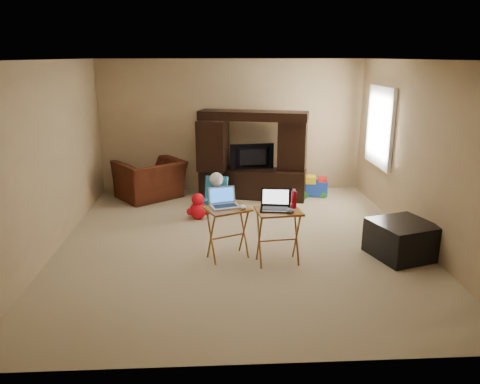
{
  "coord_description": "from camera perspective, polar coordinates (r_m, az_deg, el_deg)",
  "views": [
    {
      "loc": [
        -0.33,
        -6.18,
        2.54
      ],
      "look_at": [
        0.0,
        -0.2,
        0.8
      ],
      "focal_mm": 35.0,
      "sensor_mm": 36.0,
      "label": 1
    }
  ],
  "objects": [
    {
      "name": "floor",
      "position": [
        6.69,
        -0.09,
        -6.11
      ],
      "size": [
        5.5,
        5.5,
        0.0
      ],
      "primitive_type": "plane",
      "color": "tan",
      "rests_on": "ground"
    },
    {
      "name": "entertainment_center",
      "position": [
        8.6,
        1.57,
        4.53
      ],
      "size": [
        2.02,
        0.98,
        1.6
      ],
      "primitive_type": "cube",
      "rotation": [
        0.0,
        0.0,
        -0.26
      ],
      "color": "black",
      "rests_on": "floor"
    },
    {
      "name": "television",
      "position": [
        8.56,
        1.59,
        4.26
      ],
      "size": [
        0.82,
        0.21,
        0.47
      ],
      "primitive_type": "imported",
      "rotation": [
        0.0,
        0.0,
        3.27
      ],
      "color": "black",
      "rests_on": "entertainment_center"
    },
    {
      "name": "wall_back",
      "position": [
        9.03,
        -1.03,
        8.0
      ],
      "size": [
        5.0,
        0.0,
        5.0
      ],
      "primitive_type": "plane",
      "rotation": [
        1.57,
        0.0,
        0.0
      ],
      "color": "tan",
      "rests_on": "ground"
    },
    {
      "name": "plush_toy",
      "position": [
        7.57,
        -5.12,
        -1.71
      ],
      "size": [
        0.39,
        0.33,
        0.44
      ],
      "primitive_type": null,
      "color": "red",
      "rests_on": "floor"
    },
    {
      "name": "tray_table_left",
      "position": [
        6.06,
        -1.5,
        -5.04
      ],
      "size": [
        0.66,
        0.6,
        0.69
      ],
      "primitive_type": "cube",
      "rotation": [
        0.0,
        0.0,
        0.41
      ],
      "color": "#985924",
      "rests_on": "floor"
    },
    {
      "name": "push_toy",
      "position": [
        8.9,
        8.91,
        0.78
      ],
      "size": [
        0.59,
        0.46,
        0.4
      ],
      "primitive_type": null,
      "rotation": [
        0.0,
        0.0,
        -0.16
      ],
      "color": "#173BB8",
      "rests_on": "floor"
    },
    {
      "name": "wall_left",
      "position": [
        6.67,
        -22.12,
        3.86
      ],
      "size": [
        0.0,
        5.5,
        5.5
      ],
      "primitive_type": "plane",
      "rotation": [
        1.57,
        0.0,
        1.57
      ],
      "color": "tan",
      "rests_on": "ground"
    },
    {
      "name": "recliner",
      "position": [
        8.78,
        -10.89,
        1.51
      ],
      "size": [
        1.45,
        1.42,
        0.71
      ],
      "primitive_type": "imported",
      "rotation": [
        0.0,
        0.0,
        3.79
      ],
      "color": "#4D1A10",
      "rests_on": "floor"
    },
    {
      "name": "laptop_left",
      "position": [
        5.94,
        -1.83,
        -0.76
      ],
      "size": [
        0.43,
        0.38,
        0.24
      ],
      "primitive_type": "cube",
      "rotation": [
        0.0,
        0.0,
        0.28
      ],
      "color": "#B0AFB4",
      "rests_on": "tray_table_left"
    },
    {
      "name": "window_pane",
      "position": [
        8.3,
        16.82,
        7.63
      ],
      "size": [
        0.0,
        1.2,
        1.2
      ],
      "primitive_type": "plane",
      "rotation": [
        1.57,
        0.0,
        -1.57
      ],
      "color": "white",
      "rests_on": "ground"
    },
    {
      "name": "mouse_right",
      "position": [
        5.71,
        6.2,
        -2.3
      ],
      "size": [
        0.1,
        0.15,
        0.06
      ],
      "primitive_type": "ellipsoid",
      "rotation": [
        0.0,
        0.0,
        -0.09
      ],
      "color": "#45454A",
      "rests_on": "tray_table_right"
    },
    {
      "name": "mouse_left",
      "position": [
        5.88,
        0.34,
        -1.86
      ],
      "size": [
        0.11,
        0.15,
        0.06
      ],
      "primitive_type": "ellipsoid",
      "rotation": [
        0.0,
        0.0,
        0.13
      ],
      "color": "silver",
      "rests_on": "tray_table_left"
    },
    {
      "name": "ceiling",
      "position": [
        6.19,
        -0.11,
        15.84
      ],
      "size": [
        5.5,
        5.5,
        0.0
      ],
      "primitive_type": "plane",
      "rotation": [
        3.14,
        0.0,
        0.0
      ],
      "color": "silver",
      "rests_on": "ground"
    },
    {
      "name": "wall_right",
      "position": [
        6.92,
        21.13,
        4.36
      ],
      "size": [
        0.0,
        5.5,
        5.5
      ],
      "primitive_type": "plane",
      "rotation": [
        1.57,
        0.0,
        -1.57
      ],
      "color": "tan",
      "rests_on": "ground"
    },
    {
      "name": "window_frame",
      "position": [
        8.29,
        16.69,
        7.64
      ],
      "size": [
        0.06,
        1.14,
        1.34
      ],
      "primitive_type": "cube",
      "color": "white",
      "rests_on": "ground"
    },
    {
      "name": "laptop_right",
      "position": [
        5.79,
        4.35,
        -1.05
      ],
      "size": [
        0.41,
        0.35,
        0.24
      ],
      "primitive_type": "cube",
      "rotation": [
        0.0,
        0.0,
        -0.15
      ],
      "color": "black",
      "rests_on": "tray_table_right"
    },
    {
      "name": "ottoman",
      "position": [
        6.51,
        19.13,
        -5.48
      ],
      "size": [
        0.91,
        0.91,
        0.47
      ],
      "primitive_type": "cube",
      "rotation": [
        0.0,
        0.0,
        0.31
      ],
      "color": "black",
      "rests_on": "floor"
    },
    {
      "name": "tray_table_right",
      "position": [
        5.94,
        4.66,
        -5.46
      ],
      "size": [
        0.59,
        0.5,
        0.71
      ],
      "primitive_type": "cube",
      "rotation": [
        0.0,
        0.0,
        0.12
      ],
      "color": "#AC6729",
      "rests_on": "floor"
    },
    {
      "name": "water_bottle",
      "position": [
        5.89,
        6.59,
        -0.94
      ],
      "size": [
        0.07,
        0.07,
        0.22
      ],
      "primitive_type": "cylinder",
      "color": "red",
      "rests_on": "tray_table_right"
    },
    {
      "name": "child_rocker",
      "position": [
        8.14,
        -2.87,
        -0.05
      ],
      "size": [
        0.48,
        0.52,
        0.52
      ],
      "primitive_type": null,
      "rotation": [
        0.0,
        0.0,
        -0.22
      ],
      "color": "#1C6A9A",
      "rests_on": "floor"
    },
    {
      "name": "wall_front",
      "position": [
        3.68,
        2.18,
        -4.37
      ],
      "size": [
        5.0,
        0.0,
        5.0
      ],
      "primitive_type": "plane",
      "rotation": [
        -1.57,
        0.0,
        0.0
      ],
      "color": "tan",
      "rests_on": "ground"
    }
  ]
}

